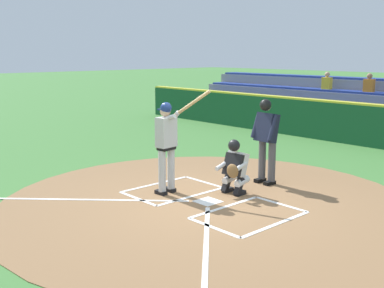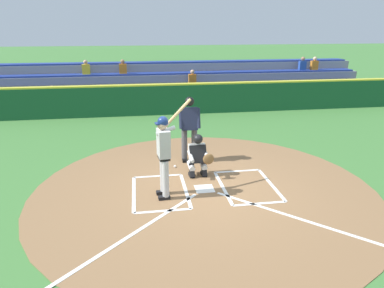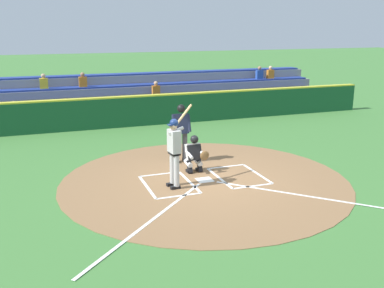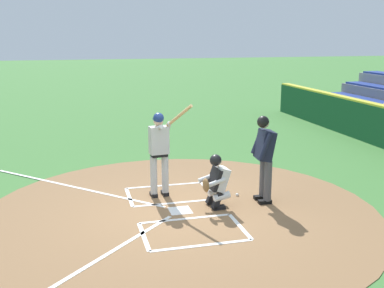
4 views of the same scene
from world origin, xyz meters
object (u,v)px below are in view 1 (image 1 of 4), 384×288
at_px(plate_umpire, 266,135).
at_px(baseball, 237,181).
at_px(batter, 167,141).
at_px(catcher, 235,166).

relative_size(plate_umpire, baseball, 25.20).
bearing_deg(batter, plate_umpire, -112.68).
distance_m(catcher, baseball, 1.00).
bearing_deg(batter, catcher, -132.94).
distance_m(batter, baseball, 2.00).
relative_size(batter, plate_umpire, 1.14).
distance_m(batter, catcher, 1.45).
height_order(catcher, baseball, catcher).
xyz_separation_m(catcher, plate_umpire, (0.06, -1.07, 0.49)).
bearing_deg(catcher, plate_umpire, -86.54).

